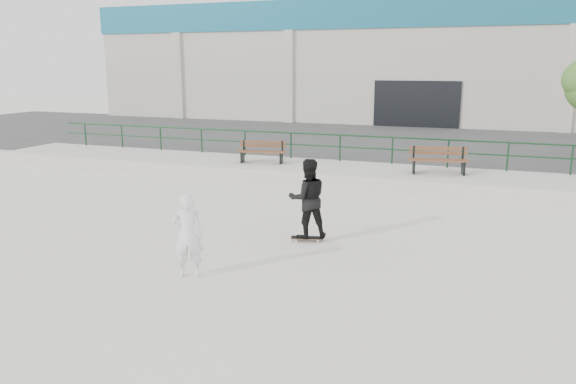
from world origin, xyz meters
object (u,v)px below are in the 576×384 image
at_px(bench_right, 438,160).
at_px(skateboard, 307,238).
at_px(seated_skater, 188,235).
at_px(bench_left, 262,152).
at_px(standing_skater, 308,199).

distance_m(bench_right, skateboard, 7.58).
distance_m(bench_right, seated_skater, 10.85).
bearing_deg(bench_left, standing_skater, -71.34).
relative_size(bench_right, skateboard, 2.53).
xyz_separation_m(bench_right, skateboard, (-2.26, -7.18, -0.87)).
relative_size(bench_left, standing_skater, 0.98).
bearing_deg(skateboard, bench_right, 56.16).
bearing_deg(standing_skater, bench_right, -137.86).
bearing_deg(standing_skater, skateboard, 52.51).
xyz_separation_m(bench_right, seated_skater, (-3.74, -10.19, -0.10)).
bearing_deg(skateboard, standing_skater, 66.53).
bearing_deg(seated_skater, bench_right, -135.30).
xyz_separation_m(standing_skater, seated_skater, (-1.47, -3.01, -0.19)).
bearing_deg(seated_skater, standing_skater, -141.28).
relative_size(bench_right, standing_skater, 1.07).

